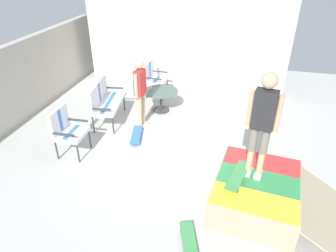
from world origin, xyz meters
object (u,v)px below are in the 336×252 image
at_px(patio_table, 161,97).
at_px(person_watching, 140,89).
at_px(skateboard_on_ramp, 238,176).
at_px(skate_ramp, 258,193).
at_px(skateboard_spare, 189,244).
at_px(patio_chair_near_house, 153,76).
at_px(skateboard_by_bench, 136,135).
at_px(patio_chair_by_wall, 66,128).
at_px(patio_bench, 104,99).
at_px(person_skater, 263,119).

relative_size(patio_table, person_watching, 0.54).
bearing_deg(skateboard_on_ramp, person_watching, 47.30).
distance_m(skate_ramp, skateboard_spare, 1.45).
relative_size(patio_chair_near_house, skateboard_by_bench, 1.24).
bearing_deg(skate_ramp, skateboard_spare, 139.75).
xyz_separation_m(patio_chair_by_wall, person_watching, (1.45, -1.13, 0.36)).
xyz_separation_m(patio_chair_near_house, skateboard_by_bench, (-2.35, -0.29, -0.53)).
bearing_deg(patio_table, person_watching, 164.29).
height_order(patio_chair_by_wall, patio_table, patio_chair_by_wall).
bearing_deg(patio_table, patio_chair_near_house, 28.18).
relative_size(patio_bench, person_watching, 0.79).
distance_m(skateboard_by_bench, skateboard_spare, 3.12).
height_order(patio_bench, skateboard_by_bench, patio_bench).
distance_m(person_watching, skateboard_spare, 3.75).
height_order(patio_chair_near_house, skateboard_on_ramp, patio_chair_near_house).
distance_m(person_skater, skateboard_on_ramp, 1.00).
relative_size(skate_ramp, person_watching, 1.31).
bearing_deg(patio_chair_by_wall, person_watching, -37.84).
height_order(patio_table, skateboard_spare, patio_table).
distance_m(patio_bench, patio_chair_near_house, 1.91).
bearing_deg(patio_chair_by_wall, person_skater, -97.89).
bearing_deg(person_watching, patio_chair_by_wall, 142.16).
distance_m(skate_ramp, skateboard_on_ramp, 0.52).
bearing_deg(person_skater, person_watching, 52.79).
xyz_separation_m(skate_ramp, person_skater, (0.12, 0.12, 1.31)).
bearing_deg(person_skater, skateboard_by_bench, 61.22).
bearing_deg(skateboard_by_bench, person_watching, 6.03).
bearing_deg(patio_chair_by_wall, skateboard_on_ramp, -101.67).
distance_m(person_skater, skateboard_spare, 2.10).
relative_size(patio_chair_near_house, person_watching, 0.61).
bearing_deg(patio_chair_near_house, skateboard_spare, -157.98).
distance_m(skateboard_spare, skateboard_on_ramp, 1.29).
bearing_deg(skateboard_spare, skateboard_by_bench, 33.36).
relative_size(person_watching, skateboard_spare, 2.04).
xyz_separation_m(patio_bench, person_skater, (-1.97, -3.54, 0.98)).
bearing_deg(patio_chair_near_house, skateboard_by_bench, -172.94).
distance_m(skate_ramp, skateboard_by_bench, 3.05).
distance_m(patio_chair_near_house, person_skater, 4.78).
bearing_deg(patio_bench, skateboard_by_bench, -119.99).
bearing_deg(patio_chair_near_house, person_skater, -143.02).
relative_size(patio_bench, patio_chair_by_wall, 1.29).
height_order(patio_bench, person_skater, person_skater).
relative_size(patio_chair_near_house, person_skater, 0.58).
bearing_deg(person_watching, skate_ramp, -127.53).
xyz_separation_m(patio_bench, skateboard_by_bench, (-0.58, -1.01, -0.53)).
relative_size(skateboard_by_bench, skateboard_on_ramp, 1.00).
bearing_deg(patio_table, skateboard_spare, -159.41).
bearing_deg(person_watching, patio_chair_near_house, 7.39).
bearing_deg(person_skater, patio_table, 39.39).
distance_m(patio_bench, patio_table, 1.50).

